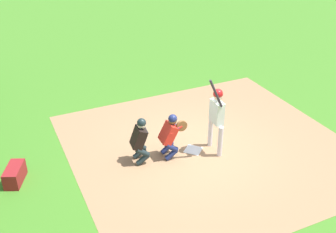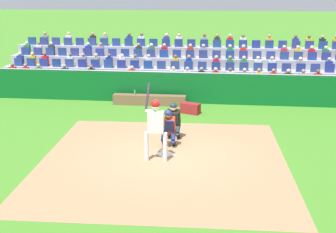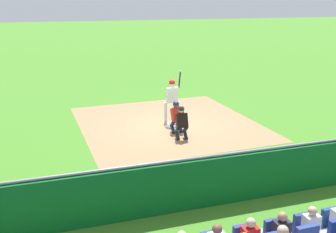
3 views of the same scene
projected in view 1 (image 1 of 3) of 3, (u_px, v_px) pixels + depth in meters
ground_plane at (193, 150)px, 11.34m from camera, size 160.00×160.00×0.00m
infield_dirt_patch at (209, 146)px, 11.51m from camera, size 7.53×7.83×0.01m
home_plate_marker at (193, 150)px, 11.33m from camera, size 0.62×0.62×0.02m
batter_at_plate at (217, 113)px, 10.77m from camera, size 0.68×0.54×2.30m
catcher_crouching at (170, 133)px, 10.76m from camera, size 0.46×0.71×1.28m
home_plate_umpire at (140, 138)px, 10.56m from camera, size 0.49×0.49×1.30m
equipment_duffel_bag at (15, 174)px, 10.03m from camera, size 0.84×0.62×0.43m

